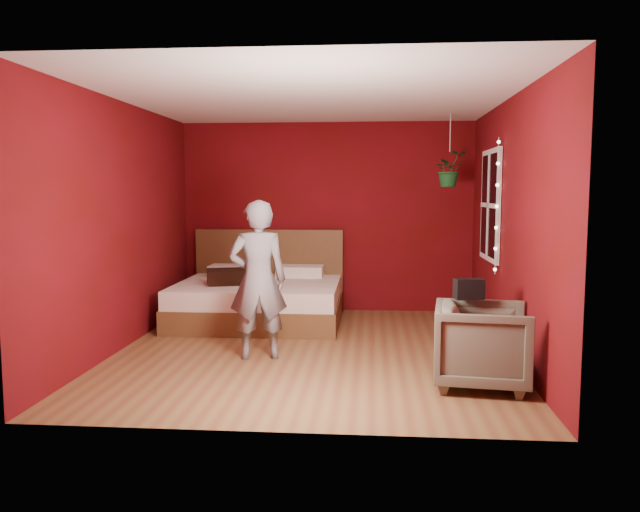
{
  "coord_description": "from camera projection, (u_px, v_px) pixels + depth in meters",
  "views": [
    {
      "loc": [
        0.61,
        -6.37,
        1.67
      ],
      "look_at": [
        0.06,
        0.4,
        0.95
      ],
      "focal_mm": 35.0,
      "sensor_mm": 36.0,
      "label": 1
    }
  ],
  "objects": [
    {
      "name": "floor",
      "position": [
        312.0,
        350.0,
        6.54
      ],
      "size": [
        4.5,
        4.5,
        0.0
      ],
      "primitive_type": "plane",
      "color": "brown",
      "rests_on": "ground"
    },
    {
      "name": "room_walls",
      "position": [
        311.0,
        189.0,
        6.37
      ],
      "size": [
        4.04,
        4.54,
        2.62
      ],
      "color": "maroon",
      "rests_on": "ground"
    },
    {
      "name": "window",
      "position": [
        490.0,
        205.0,
        7.12
      ],
      "size": [
        0.05,
        0.97,
        1.27
      ],
      "color": "white",
      "rests_on": "room_walls"
    },
    {
      "name": "fairy_lights",
      "position": [
        497.0,
        206.0,
        6.6
      ],
      "size": [
        0.04,
        0.04,
        1.45
      ],
      "color": "silver",
      "rests_on": "room_walls"
    },
    {
      "name": "bed",
      "position": [
        260.0,
        298.0,
        7.99
      ],
      "size": [
        2.05,
        1.74,
        1.13
      ],
      "color": "brown",
      "rests_on": "ground"
    },
    {
      "name": "person",
      "position": [
        258.0,
        280.0,
        6.15
      ],
      "size": [
        0.64,
        0.5,
        1.58
      ],
      "primitive_type": "imported",
      "rotation": [
        0.0,
        0.0,
        3.36
      ],
      "color": "slate",
      "rests_on": "ground"
    },
    {
      "name": "armchair",
      "position": [
        482.0,
        345.0,
        5.3
      ],
      "size": [
        0.88,
        0.86,
        0.72
      ],
      "primitive_type": "imported",
      "rotation": [
        0.0,
        0.0,
        1.45
      ],
      "color": "#5C5C49",
      "rests_on": "ground"
    },
    {
      "name": "handbag",
      "position": [
        469.0,
        289.0,
        5.47
      ],
      "size": [
        0.27,
        0.18,
        0.18
      ],
      "primitive_type": "cube",
      "rotation": [
        0.0,
        0.0,
        0.21
      ],
      "color": "black",
      "rests_on": "armchair"
    },
    {
      "name": "throw_pillow",
      "position": [
        227.0,
        277.0,
        7.77
      ],
      "size": [
        0.6,
        0.6,
        0.17
      ],
      "primitive_type": "cube",
      "rotation": [
        0.0,
        0.0,
        0.29
      ],
      "color": "black",
      "rests_on": "bed"
    },
    {
      "name": "hanging_plant",
      "position": [
        449.0,
        169.0,
        7.63
      ],
      "size": [
        0.48,
        0.44,
        0.89
      ],
      "color": "silver",
      "rests_on": "room_walls"
    }
  ]
}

